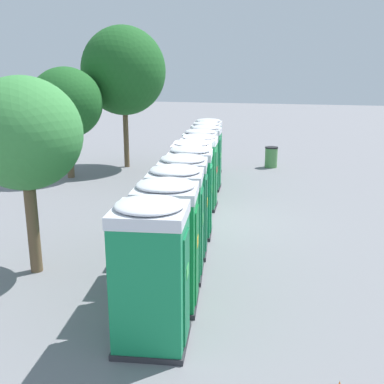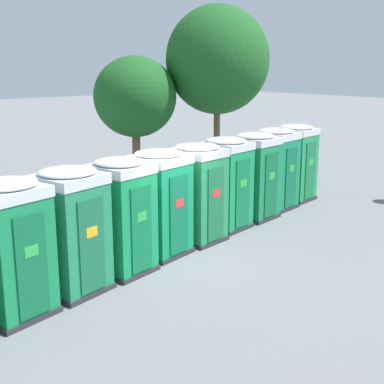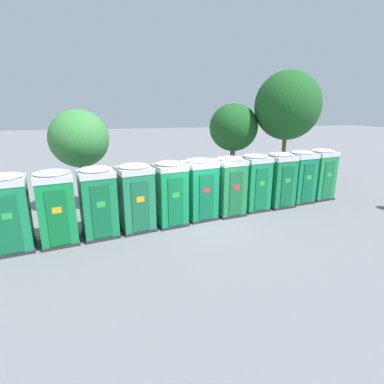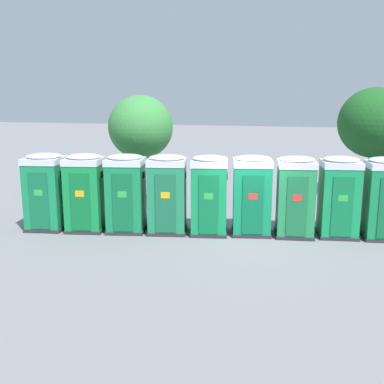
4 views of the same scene
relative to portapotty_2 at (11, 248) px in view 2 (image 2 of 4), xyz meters
The scene contains 12 objects.
ground_plane 4.27m from the portapotty_2, ahead, with size 120.00×120.00×0.00m, color slate.
portapotty_2 is the anchor object (origin of this frame).
portapotty_3 1.35m from the portapotty_2, 11.35° to the left, with size 1.47×1.45×2.54m.
portapotty_4 2.71m from the portapotty_2, 10.61° to the left, with size 1.39×1.42×2.54m.
portapotty_5 4.07m from the portapotty_2, 12.17° to the left, with size 1.45×1.43×2.54m.
portapotty_6 5.42m from the portapotty_2, 10.88° to the left, with size 1.34×1.37×2.54m.
portapotty_7 6.77m from the portapotty_2, 11.65° to the left, with size 1.36×1.38×2.54m.
portapotty_8 8.13m from the portapotty_2, 10.90° to the left, with size 1.37×1.37×2.54m.
portapotty_9 9.48m from the portapotty_2, 11.43° to the left, with size 1.37×1.37×2.54m.
portapotty_10 10.84m from the portapotty_2, 11.49° to the left, with size 1.35×1.37×2.54m.
street_tree_0 13.24m from the portapotty_2, 30.24° to the left, with size 3.98×3.98×6.68m.
street_tree_1 11.45m from the portapotty_2, 43.79° to the left, with size 3.09×3.09×4.78m.
Camera 2 is at (-7.44, -9.44, 4.46)m, focal length 50.00 mm.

